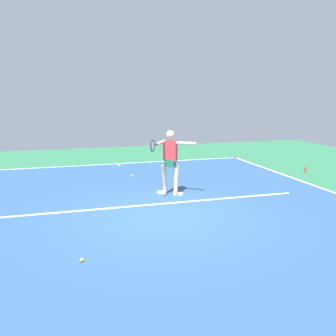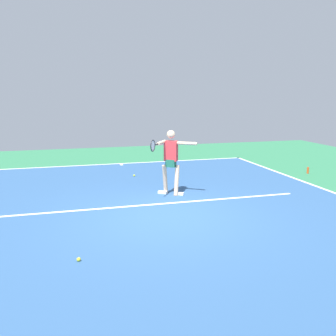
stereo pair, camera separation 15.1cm
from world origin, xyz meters
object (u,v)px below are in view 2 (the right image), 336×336
at_px(tennis_player, 171,158).
at_px(water_bottle, 308,170).
at_px(tennis_ball_by_baseline, 134,175).
at_px(tennis_ball_by_sideline, 79,259).

height_order(tennis_player, water_bottle, tennis_player).
bearing_deg(tennis_ball_by_baseline, tennis_ball_by_sideline, 71.42).
bearing_deg(water_bottle, tennis_ball_by_baseline, -11.02).
height_order(tennis_player, tennis_ball_by_sideline, tennis_player).
bearing_deg(tennis_player, water_bottle, -131.68).
relative_size(tennis_ball_by_sideline, tennis_ball_by_baseline, 1.00).
xyz_separation_m(tennis_player, tennis_ball_by_sideline, (2.54, 3.50, -0.96)).
bearing_deg(tennis_ball_by_sideline, water_bottle, -147.85).
distance_m(tennis_ball_by_sideline, water_bottle, 9.13).
height_order(tennis_ball_by_sideline, tennis_ball_by_baseline, same).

